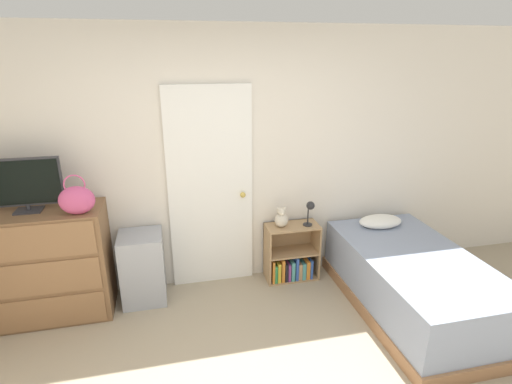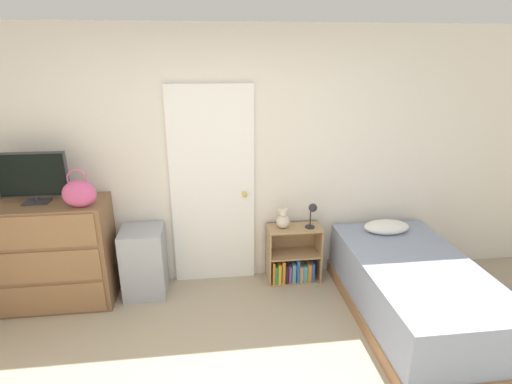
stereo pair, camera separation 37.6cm
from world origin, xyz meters
name	(u,v)px [view 1 (the left image)]	position (x,y,z in m)	size (l,w,h in m)	color
wall_back	(218,162)	(0.00, 2.04, 1.27)	(10.00, 0.06, 2.55)	silver
door_closed	(211,190)	(-0.09, 1.99, 1.01)	(0.83, 0.09, 2.02)	white
dresser	(47,265)	(-1.60, 1.74, 0.51)	(1.06, 0.51, 1.02)	brown
tv	(23,184)	(-1.66, 1.75, 1.26)	(0.61, 0.16, 0.47)	#2D2D33
handbag	(77,200)	(-1.24, 1.60, 1.15)	(0.29, 0.14, 0.34)	#C64C7F
storage_bin	(143,268)	(-0.79, 1.79, 0.34)	(0.40, 0.40, 0.69)	#999EA8
bookshelf	(290,259)	(0.71, 1.85, 0.22)	(0.55, 0.28, 0.61)	tan
teddy_bear	(281,218)	(0.60, 1.85, 0.70)	(0.14, 0.14, 0.21)	beige
desk_lamp	(310,209)	(0.89, 1.81, 0.79)	(0.11, 0.10, 0.26)	#262628
bed	(413,281)	(1.65, 1.08, 0.28)	(1.03, 1.84, 0.67)	#996B47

